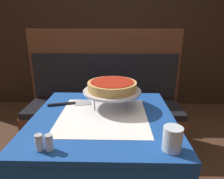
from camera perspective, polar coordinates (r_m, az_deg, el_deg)
dining_table_front at (r=1.23m, az=-2.49°, el=-12.30°), size 0.82×0.82×0.76m
dining_table_rear at (r=2.76m, az=1.01°, el=5.17°), size 0.63×0.63×0.77m
booth_bench at (r=2.14m, az=-2.22°, el=-7.15°), size 1.59×0.49×1.22m
back_wall_panel at (r=3.14m, az=-0.04°, el=17.01°), size 6.00×0.04×2.40m
pizza_pan_stand at (r=1.27m, az=0.03°, el=-0.61°), size 0.37×0.37×0.11m
deep_dish_pizza at (r=1.26m, az=0.03°, el=1.07°), size 0.31×0.31×0.06m
pizza_server at (r=1.37m, az=-11.44°, el=-3.90°), size 0.29×0.13×0.01m
water_glass_near at (r=0.90m, az=16.87°, el=-13.32°), size 0.08×0.08×0.11m
salt_shaker at (r=0.93m, az=-20.08°, el=-14.02°), size 0.04×0.04×0.07m
pepper_shaker at (r=0.91m, az=-17.52°, el=-14.27°), size 0.04×0.04×0.07m
napkin_holder at (r=1.50m, az=2.24°, el=0.12°), size 0.10×0.05×0.09m
condiment_caddy at (r=2.77m, az=-0.37°, el=8.76°), size 0.12×0.12×0.16m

